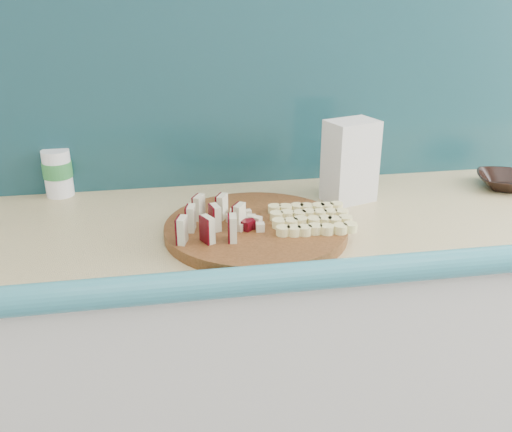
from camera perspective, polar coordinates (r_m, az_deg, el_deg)
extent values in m
cube|color=white|center=(1.65, 7.81, 17.02)|extent=(3.60, 0.04, 2.60)
cube|color=silver|center=(1.73, 12.54, -13.98)|extent=(2.20, 0.60, 0.88)
cube|color=tan|center=(1.51, 13.99, 0.07)|extent=(2.20, 0.60, 0.03)
cube|color=teal|center=(1.27, 19.25, -5.10)|extent=(2.20, 0.06, 0.03)
cube|color=teal|center=(1.69, 10.99, 12.15)|extent=(2.20, 0.02, 0.50)
cylinder|color=#3F210D|center=(1.31, 0.00, -1.33)|extent=(0.45, 0.45, 0.03)
cube|color=beige|center=(1.22, -7.35, -1.42)|extent=(0.02, 0.04, 0.06)
cube|color=#41040B|center=(1.22, -7.80, -1.43)|extent=(0.01, 0.04, 0.06)
cube|color=beige|center=(1.27, -6.48, -0.23)|extent=(0.02, 0.04, 0.06)
cube|color=#41040B|center=(1.27, -6.91, -0.25)|extent=(0.01, 0.04, 0.06)
cube|color=beige|center=(1.33, -5.68, 0.85)|extent=(0.02, 0.04, 0.06)
cube|color=#41040B|center=(1.33, -6.09, 0.84)|extent=(0.01, 0.04, 0.06)
cube|color=beige|center=(1.21, -4.82, -1.33)|extent=(0.02, 0.04, 0.06)
cube|color=#41040B|center=(1.21, -5.27, -1.34)|extent=(0.01, 0.04, 0.06)
cube|color=beige|center=(1.27, -4.06, -0.14)|extent=(0.02, 0.04, 0.06)
cube|color=#41040B|center=(1.27, -4.49, -0.16)|extent=(0.01, 0.04, 0.06)
cube|color=beige|center=(1.33, -3.37, 0.93)|extent=(0.02, 0.04, 0.06)
cube|color=#41040B|center=(1.33, -3.78, 0.92)|extent=(0.01, 0.04, 0.06)
cube|color=beige|center=(1.22, -2.29, -1.23)|extent=(0.02, 0.04, 0.06)
cube|color=#41040B|center=(1.22, -2.74, -1.25)|extent=(0.01, 0.04, 0.06)
cube|color=beige|center=(1.27, -1.65, -0.06)|extent=(0.02, 0.04, 0.06)
cube|color=#41040B|center=(1.27, -2.08, -0.07)|extent=(0.01, 0.04, 0.06)
cube|color=beige|center=(1.30, -0.72, -0.41)|extent=(0.02, 0.02, 0.02)
cube|color=beige|center=(1.31, -0.46, -0.27)|extent=(0.02, 0.02, 0.02)
cube|color=#41040B|center=(1.32, -0.49, -0.06)|extent=(0.02, 0.02, 0.02)
cube|color=beige|center=(1.31, -1.04, -0.24)|extent=(0.02, 0.02, 0.02)
cube|color=beige|center=(1.32, -1.35, -0.11)|extent=(0.02, 0.02, 0.02)
cube|color=beige|center=(1.32, -1.92, -0.09)|extent=(0.02, 0.02, 0.02)
cube|color=beige|center=(1.31, -1.64, -0.35)|extent=(0.02, 0.02, 0.02)
cube|color=beige|center=(1.30, -2.04, -0.46)|extent=(0.02, 0.02, 0.02)
cube|color=#41040B|center=(1.29, -2.24, -0.69)|extent=(0.02, 0.02, 0.02)
cube|color=beige|center=(1.29, -1.48, -0.64)|extent=(0.02, 0.02, 0.02)
cube|color=beige|center=(1.28, -1.26, -0.83)|extent=(0.02, 0.02, 0.02)
cube|color=beige|center=(1.29, -0.99, -0.57)|extent=(0.02, 0.02, 0.02)
cube|color=beige|center=(1.29, -0.59, -0.64)|extent=(0.02, 0.02, 0.02)
cube|color=beige|center=(1.29, -0.06, -0.58)|extent=(0.02, 0.02, 0.02)
cylinder|color=#F3E894|center=(1.25, 2.67, -1.47)|extent=(0.03, 0.03, 0.02)
cylinder|color=#F3E894|center=(1.26, 3.81, -1.42)|extent=(0.03, 0.03, 0.02)
cylinder|color=#F3E894|center=(1.26, 4.94, -1.38)|extent=(0.03, 0.03, 0.02)
cylinder|color=#F3E894|center=(1.26, 6.07, -1.33)|extent=(0.03, 0.03, 0.02)
cylinder|color=#F3E894|center=(1.27, 7.19, -1.28)|extent=(0.03, 0.03, 0.02)
cylinder|color=#F3E894|center=(1.28, 8.30, -1.24)|extent=(0.03, 0.03, 0.02)
cylinder|color=#F3E894|center=(1.28, 9.40, -1.19)|extent=(0.03, 0.03, 0.02)
cylinder|color=#F3E894|center=(1.29, 2.41, -0.71)|extent=(0.03, 0.03, 0.02)
cylinder|color=#F3E894|center=(1.29, 3.52, -0.66)|extent=(0.03, 0.03, 0.02)
cylinder|color=#F3E894|center=(1.30, 4.62, -0.62)|extent=(0.03, 0.03, 0.02)
cylinder|color=#F3E894|center=(1.30, 5.72, -0.58)|extent=(0.03, 0.03, 0.02)
cylinder|color=#F3E894|center=(1.31, 6.81, -0.54)|extent=(0.03, 0.03, 0.02)
cylinder|color=#F3E894|center=(1.31, 7.88, -0.49)|extent=(0.03, 0.03, 0.02)
cylinder|color=#F3E894|center=(1.32, 8.95, -0.45)|extent=(0.03, 0.03, 0.02)
cylinder|color=#F3E894|center=(1.33, 2.17, 0.01)|extent=(0.03, 0.03, 0.02)
cylinder|color=#F3E894|center=(1.33, 3.25, 0.05)|extent=(0.03, 0.03, 0.02)
cylinder|color=#F3E894|center=(1.34, 4.32, 0.09)|extent=(0.03, 0.03, 0.02)
cylinder|color=#F3E894|center=(1.34, 5.39, 0.13)|extent=(0.03, 0.03, 0.02)
cylinder|color=#F3E894|center=(1.35, 6.44, 0.17)|extent=(0.03, 0.03, 0.02)
cylinder|color=#F3E894|center=(1.35, 7.49, 0.21)|extent=(0.03, 0.03, 0.02)
cylinder|color=#F3E894|center=(1.36, 8.53, 0.24)|extent=(0.03, 0.03, 0.02)
cylinder|color=#F3E894|center=(1.37, 1.95, 0.69)|extent=(0.03, 0.03, 0.02)
cylinder|color=#F3E894|center=(1.37, 2.99, 0.73)|extent=(0.03, 0.03, 0.02)
cylinder|color=#F3E894|center=(1.37, 4.04, 0.76)|extent=(0.03, 0.03, 0.02)
cylinder|color=#F3E894|center=(1.38, 5.07, 0.80)|extent=(0.03, 0.03, 0.02)
cylinder|color=#F3E894|center=(1.38, 6.10, 0.83)|extent=(0.03, 0.03, 0.02)
cylinder|color=#F3E894|center=(1.39, 7.12, 0.87)|extent=(0.03, 0.03, 0.02)
cylinder|color=#F3E894|center=(1.39, 8.14, 0.90)|extent=(0.03, 0.03, 0.02)
imported|color=black|center=(1.75, 23.76, 3.18)|extent=(0.21, 0.21, 0.04)
cube|color=silver|center=(1.51, 9.40, 5.42)|extent=(0.15, 0.12, 0.21)
cylinder|color=white|center=(1.63, -19.20, 4.08)|extent=(0.07, 0.07, 0.13)
cylinder|color=#328A42|center=(1.62, -19.25, 4.43)|extent=(0.08, 0.08, 0.04)
cube|color=gold|center=(1.42, -4.57, 0.12)|extent=(0.04, 0.18, 0.01)
cube|color=gold|center=(1.45, -2.03, 0.63)|extent=(0.13, 0.17, 0.01)
cube|color=gold|center=(1.43, 0.37, 0.28)|extent=(0.18, 0.12, 0.01)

